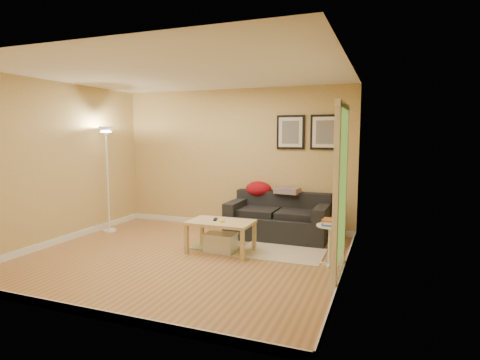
{
  "coord_description": "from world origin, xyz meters",
  "views": [
    {
      "loc": [
        2.71,
        -4.83,
        1.76
      ],
      "look_at": [
        0.55,
        0.85,
        1.05
      ],
      "focal_mm": 29.2,
      "sensor_mm": 36.0,
      "label": 1
    }
  ],
  "objects": [
    {
      "name": "wall_front",
      "position": [
        0.0,
        -2.0,
        1.3
      ],
      "size": [
        4.5,
        0.0,
        4.5
      ],
      "primitive_type": "plane",
      "rotation": [
        -1.57,
        0.0,
        0.0
      ],
      "color": "tan",
      "rests_on": "ground"
    },
    {
      "name": "remote_control",
      "position": [
        0.31,
        0.43,
        0.49
      ],
      "size": [
        0.1,
        0.17,
        0.02
      ],
      "primitive_type": "cube",
      "rotation": [
        0.0,
        0.0,
        0.3
      ],
      "color": "black",
      "rests_on": "coffee_table"
    },
    {
      "name": "sofa",
      "position": [
        0.99,
        1.53,
        0.38
      ],
      "size": [
        1.7,
        0.9,
        0.75
      ],
      "primitive_type": null,
      "color": "black",
      "rests_on": "ground"
    },
    {
      "name": "side_table",
      "position": [
        2.02,
        0.39,
        0.28
      ],
      "size": [
        0.36,
        0.36,
        0.55
      ],
      "primitive_type": null,
      "color": "white",
      "rests_on": "ground"
    },
    {
      "name": "book_stack",
      "position": [
        2.02,
        0.39,
        0.59
      ],
      "size": [
        0.22,
        0.28,
        0.08
      ],
      "primitive_type": null,
      "rotation": [
        0.0,
        0.0,
        -0.15
      ],
      "color": "#385DAA",
      "rests_on": "side_table"
    },
    {
      "name": "baseboard_front",
      "position": [
        0.0,
        -1.99,
        0.05
      ],
      "size": [
        4.5,
        0.02,
        0.1
      ],
      "primitive_type": "cube",
      "color": "white",
      "rests_on": "ground"
    },
    {
      "name": "coffee_table",
      "position": [
        0.42,
        0.39,
        0.24
      ],
      "size": [
        1.01,
        0.68,
        0.48
      ],
      "primitive_type": null,
      "rotation": [
        0.0,
        0.0,
        0.1
      ],
      "color": "tan",
      "rests_on": "ground"
    },
    {
      "name": "doorway",
      "position": [
        2.2,
        -0.15,
        1.02
      ],
      "size": [
        0.12,
        1.01,
        2.13
      ],
      "primitive_type": null,
      "color": "white",
      "rests_on": "ground"
    },
    {
      "name": "plaid_throw",
      "position": [
        1.08,
        1.8,
        0.78
      ],
      "size": [
        0.45,
        0.32,
        0.1
      ],
      "primitive_type": null,
      "rotation": [
        0.0,
        0.0,
        -0.14
      ],
      "color": "tan",
      "rests_on": "sofa"
    },
    {
      "name": "baseboard_right",
      "position": [
        2.24,
        0.0,
        0.05
      ],
      "size": [
        0.02,
        4.0,
        0.1
      ],
      "primitive_type": "cube",
      "color": "white",
      "rests_on": "ground"
    },
    {
      "name": "baseboard_left",
      "position": [
        -2.24,
        0.0,
        0.05
      ],
      "size": [
        0.02,
        4.0,
        0.1
      ],
      "primitive_type": "cube",
      "color": "white",
      "rests_on": "ground"
    },
    {
      "name": "wall_left",
      "position": [
        -2.25,
        0.0,
        1.3
      ],
      "size": [
        0.0,
        4.0,
        4.0
      ],
      "primitive_type": "plane",
      "rotation": [
        1.57,
        0.0,
        1.57
      ],
      "color": "tan",
      "rests_on": "ground"
    },
    {
      "name": "tape_roll",
      "position": [
        0.48,
        0.33,
        0.49
      ],
      "size": [
        0.07,
        0.07,
        0.03
      ],
      "primitive_type": "cylinder",
      "color": "yellow",
      "rests_on": "coffee_table"
    },
    {
      "name": "red_throw",
      "position": [
        0.52,
        1.87,
        0.77
      ],
      "size": [
        0.48,
        0.36,
        0.28
      ],
      "primitive_type": null,
      "color": "maroon",
      "rests_on": "sofa"
    },
    {
      "name": "green_runner",
      "position": [
        0.22,
        0.62,
        0.01
      ],
      "size": [
        0.7,
        0.5,
        0.01
      ],
      "primitive_type": "cube",
      "color": "#668C4C",
      "rests_on": "ground"
    },
    {
      "name": "wall_right",
      "position": [
        2.25,
        0.0,
        1.3
      ],
      "size": [
        0.0,
        4.0,
        4.0
      ],
      "primitive_type": "plane",
      "rotation": [
        1.57,
        0.0,
        -1.57
      ],
      "color": "tan",
      "rests_on": "ground"
    },
    {
      "name": "floor_lamp",
      "position": [
        -2.0,
        0.84,
        0.9
      ],
      "size": [
        0.25,
        0.25,
        1.91
      ],
      "primitive_type": null,
      "color": "white",
      "rests_on": "ground"
    },
    {
      "name": "storage_bin",
      "position": [
        0.4,
        0.43,
        0.14
      ],
      "size": [
        0.46,
        0.34,
        0.28
      ],
      "primitive_type": null,
      "color": "white",
      "rests_on": "ground"
    },
    {
      "name": "area_rug",
      "position": [
        1.28,
        0.67,
        0.01
      ],
      "size": [
        1.25,
        0.85,
        0.01
      ],
      "primitive_type": "cube",
      "color": "beige",
      "rests_on": "ground"
    },
    {
      "name": "framed_print_left",
      "position": [
        1.08,
        1.98,
        1.8
      ],
      "size": [
        0.5,
        0.04,
        0.6
      ],
      "primitive_type": null,
      "color": "black",
      "rests_on": "wall_back"
    },
    {
      "name": "baseboard_back",
      "position": [
        0.0,
        1.99,
        0.05
      ],
      "size": [
        4.5,
        0.02,
        0.1
      ],
      "primitive_type": "cube",
      "color": "white",
      "rests_on": "ground"
    },
    {
      "name": "wall_back",
      "position": [
        0.0,
        2.0,
        1.3
      ],
      "size": [
        4.5,
        0.0,
        4.5
      ],
      "primitive_type": "plane",
      "rotation": [
        1.57,
        0.0,
        0.0
      ],
      "color": "tan",
      "rests_on": "ground"
    },
    {
      "name": "framed_print_right",
      "position": [
        1.68,
        1.98,
        1.8
      ],
      "size": [
        0.5,
        0.04,
        0.6
      ],
      "primitive_type": null,
      "color": "black",
      "rests_on": "wall_back"
    },
    {
      "name": "floor",
      "position": [
        0.0,
        0.0,
        0.0
      ],
      "size": [
        4.5,
        4.5,
        0.0
      ],
      "primitive_type": "plane",
      "color": "#B7814E",
      "rests_on": "ground"
    },
    {
      "name": "ceiling",
      "position": [
        0.0,
        0.0,
        2.6
      ],
      "size": [
        4.5,
        4.5,
        0.0
      ],
      "primitive_type": "plane",
      "rotation": [
        3.14,
        0.0,
        0.0
      ],
      "color": "white",
      "rests_on": "wall_back"
    }
  ]
}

